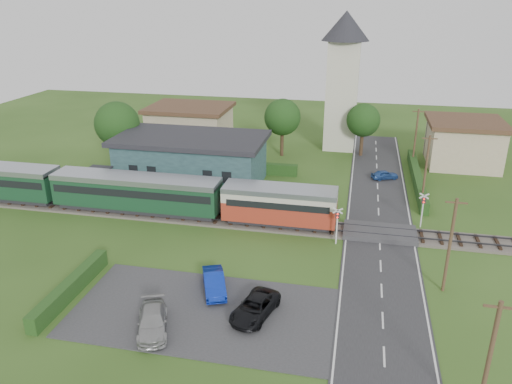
% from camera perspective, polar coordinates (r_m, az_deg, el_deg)
% --- Properties ---
extents(ground, '(120.00, 120.00, 0.00)m').
position_cam_1_polar(ground, '(43.42, 0.65, -4.86)').
color(ground, '#2D4C19').
extents(railway_track, '(76.00, 3.20, 0.49)m').
position_cam_1_polar(railway_track, '(45.13, 1.16, -3.63)').
color(railway_track, '#4C443D').
rests_on(railway_track, ground).
extents(road, '(6.00, 70.00, 0.05)m').
position_cam_1_polar(road, '(42.80, 13.97, -5.93)').
color(road, '#28282B').
rests_on(road, ground).
extents(car_park, '(17.00, 9.00, 0.08)m').
position_cam_1_polar(car_park, '(33.73, -6.08, -13.45)').
color(car_park, '#333335').
rests_on(car_park, ground).
extents(crossing_deck, '(6.20, 3.40, 0.45)m').
position_cam_1_polar(crossing_deck, '(44.50, 13.94, -4.53)').
color(crossing_deck, '#333335').
rests_on(crossing_deck, ground).
extents(platform, '(30.00, 3.00, 0.45)m').
position_cam_1_polar(platform, '(50.52, -9.35, -0.94)').
color(platform, gray).
rests_on(platform, ground).
extents(equipment_hut, '(2.30, 2.30, 2.55)m').
position_cam_1_polar(equipment_hut, '(53.31, -17.50, 1.29)').
color(equipment_hut, beige).
rests_on(equipment_hut, platform).
extents(station_building, '(16.00, 9.00, 5.30)m').
position_cam_1_polar(station_building, '(54.77, -7.35, 3.72)').
color(station_building, '#263E40').
rests_on(station_building, ground).
extents(train, '(43.20, 2.90, 3.40)m').
position_cam_1_polar(train, '(49.41, -16.85, 0.30)').
color(train, '#232328').
rests_on(train, ground).
extents(church_tower, '(6.00, 6.00, 17.60)m').
position_cam_1_polar(church_tower, '(66.79, 9.94, 13.44)').
color(church_tower, beige).
rests_on(church_tower, ground).
extents(house_west, '(10.80, 8.80, 5.50)m').
position_cam_1_polar(house_west, '(69.06, -7.53, 7.54)').
color(house_west, tan).
rests_on(house_west, ground).
extents(house_east, '(8.80, 8.80, 5.50)m').
position_cam_1_polar(house_east, '(65.46, 22.60, 5.28)').
color(house_east, tan).
rests_on(house_east, ground).
extents(hedge_carpark, '(0.80, 9.00, 1.20)m').
position_cam_1_polar(hedge_carpark, '(37.15, -20.44, -10.23)').
color(hedge_carpark, '#193814').
rests_on(hedge_carpark, ground).
extents(hedge_roadside, '(0.80, 18.00, 1.20)m').
position_cam_1_polar(hedge_roadside, '(57.65, 17.90, 1.54)').
color(hedge_roadside, '#193814').
rests_on(hedge_roadside, ground).
extents(hedge_station, '(22.00, 0.80, 1.30)m').
position_cam_1_polar(hedge_station, '(59.45, -5.86, 3.15)').
color(hedge_station, '#193814').
rests_on(hedge_station, ground).
extents(tree_a, '(5.20, 5.20, 8.00)m').
position_cam_1_polar(tree_a, '(60.61, -15.59, 7.49)').
color(tree_a, '#332316').
rests_on(tree_a, ground).
extents(tree_b, '(4.60, 4.60, 7.34)m').
position_cam_1_polar(tree_b, '(63.51, 3.04, 8.53)').
color(tree_b, '#332316').
rests_on(tree_b, ground).
extents(tree_c, '(4.20, 4.20, 6.78)m').
position_cam_1_polar(tree_c, '(64.80, 12.17, 8.01)').
color(tree_c, '#332316').
rests_on(tree_c, ground).
extents(utility_pole_a, '(1.40, 0.22, 7.00)m').
position_cam_1_polar(utility_pole_a, '(26.36, 25.00, -17.38)').
color(utility_pole_a, '#473321').
rests_on(utility_pole_a, ground).
extents(utility_pole_b, '(1.40, 0.22, 7.00)m').
position_cam_1_polar(utility_pole_b, '(36.36, 21.28, -5.61)').
color(utility_pole_b, '#473321').
rests_on(utility_pole_b, ground).
extents(utility_pole_c, '(1.40, 0.22, 7.00)m').
position_cam_1_polar(utility_pole_c, '(51.04, 18.84, 2.47)').
color(utility_pole_c, '#473321').
rests_on(utility_pole_c, ground).
extents(utility_pole_d, '(1.40, 0.22, 7.00)m').
position_cam_1_polar(utility_pole_d, '(62.48, 17.77, 5.99)').
color(utility_pole_d, '#473321').
rests_on(utility_pole_d, ground).
extents(crossing_signal_near, '(0.84, 0.28, 3.28)m').
position_cam_1_polar(crossing_signal_near, '(41.46, 9.27, -3.22)').
color(crossing_signal_near, silver).
rests_on(crossing_signal_near, ground).
extents(crossing_signal_far, '(0.84, 0.28, 3.28)m').
position_cam_1_polar(crossing_signal_far, '(46.25, 18.55, -1.43)').
color(crossing_signal_far, silver).
rests_on(crossing_signal_far, ground).
extents(streetlamp_west, '(0.30, 0.30, 5.15)m').
position_cam_1_polar(streetlamp_west, '(67.23, -14.63, 6.86)').
color(streetlamp_west, '#3F3F47').
rests_on(streetlamp_west, ground).
extents(streetlamp_east, '(0.30, 0.30, 5.15)m').
position_cam_1_polar(streetlamp_east, '(67.65, 18.90, 6.48)').
color(streetlamp_east, '#3F3F47').
rests_on(streetlamp_east, ground).
extents(car_on_road, '(3.22, 2.32, 1.02)m').
position_cam_1_polar(car_on_road, '(57.81, 14.49, 1.92)').
color(car_on_road, '#254A8F').
rests_on(car_on_road, road).
extents(car_park_blue, '(2.78, 4.23, 1.32)m').
position_cam_1_polar(car_park_blue, '(35.32, -4.81, -10.28)').
color(car_park_blue, '#0C2699').
rests_on(car_park_blue, car_park).
extents(car_park_silver, '(3.21, 4.69, 1.26)m').
position_cam_1_polar(car_park_silver, '(32.22, -11.75, -14.26)').
color(car_park_silver, '#989898').
rests_on(car_park_silver, car_park).
extents(car_park_dark, '(3.03, 4.70, 1.21)m').
position_cam_1_polar(car_park_dark, '(32.83, -0.13, -13.04)').
color(car_park_dark, black).
rests_on(car_park_dark, car_park).
extents(pedestrian_near, '(0.61, 0.47, 1.48)m').
position_cam_1_polar(pedestrian_near, '(47.64, -1.38, -0.81)').
color(pedestrian_near, gray).
rests_on(pedestrian_near, platform).
extents(pedestrian_far, '(0.83, 0.99, 1.82)m').
position_cam_1_polar(pedestrian_far, '(52.30, -15.41, 0.67)').
color(pedestrian_far, gray).
rests_on(pedestrian_far, platform).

